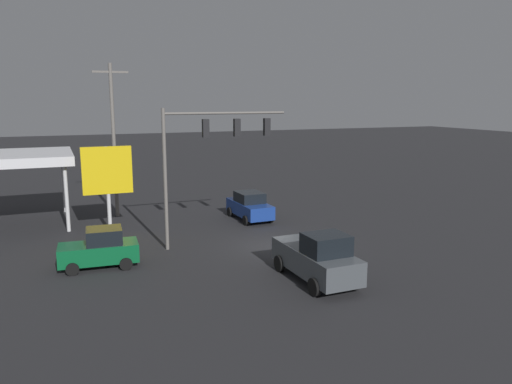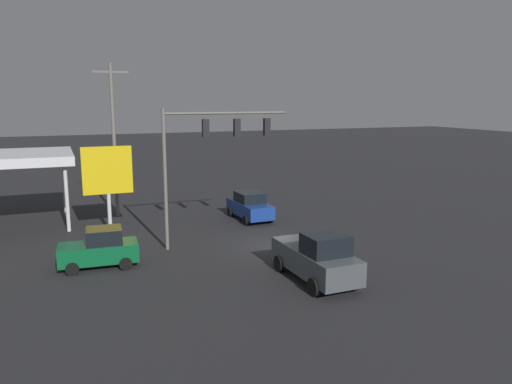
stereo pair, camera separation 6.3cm
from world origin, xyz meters
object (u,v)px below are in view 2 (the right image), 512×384
at_px(price_sign, 107,173).
at_px(hatchback_crossing, 100,249).
at_px(pickup_parked, 317,258).
at_px(sedan_far, 250,206).
at_px(traffic_signal_assembly, 209,144).
at_px(utility_pole, 114,137).

distance_m(price_sign, hatchback_crossing, 7.42).
distance_m(pickup_parked, sedan_far, 12.46).
distance_m(traffic_signal_assembly, sedan_far, 8.06).
height_order(utility_pole, sedan_far, utility_pole).
bearing_deg(price_sign, pickup_parked, 121.88).
xyz_separation_m(traffic_signal_assembly, sedan_far, (-4.31, -4.80, -4.83)).
bearing_deg(traffic_signal_assembly, pickup_parked, 109.93).
height_order(traffic_signal_assembly, price_sign, traffic_signal_assembly).
height_order(traffic_signal_assembly, utility_pole, utility_pole).
height_order(pickup_parked, sedan_far, pickup_parked).
height_order(utility_pole, pickup_parked, utility_pole).
bearing_deg(pickup_parked, price_sign, -149.16).
bearing_deg(price_sign, sedan_far, 178.72).
height_order(pickup_parked, hatchback_crossing, pickup_parked).
relative_size(traffic_signal_assembly, utility_pole, 0.73).
height_order(utility_pole, hatchback_crossing, utility_pole).
xyz_separation_m(price_sign, hatchback_crossing, (1.20, 6.75, -2.84)).
height_order(traffic_signal_assembly, hatchback_crossing, traffic_signal_assembly).
xyz_separation_m(utility_pole, pickup_parked, (-6.83, 16.87, -4.52)).
distance_m(price_sign, pickup_parked, 15.04).
bearing_deg(sedan_far, hatchback_crossing, -60.37).
bearing_deg(sedan_far, pickup_parked, -9.34).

